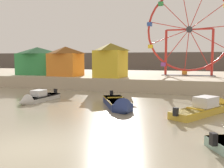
{
  "coord_description": "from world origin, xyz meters",
  "views": [
    {
      "loc": [
        5.8,
        -7.63,
        3.27
      ],
      "look_at": [
        -0.2,
        10.99,
        1.28
      ],
      "focal_mm": 41.02,
      "sensor_mm": 36.0,
      "label": 1
    }
  ],
  "objects_px": {
    "motorboat_mustard_yellow": "(209,108)",
    "motorboat_pale_grey": "(37,98)",
    "motorboat_navy_blue": "(119,105)",
    "ferris_wheel_red_frame": "(189,31)",
    "carnival_booth_yellow_awning": "(111,60)",
    "carnival_booth_green_kiosk": "(37,60)",
    "carnival_booth_orange_canopy": "(65,61)"
  },
  "relations": [
    {
      "from": "carnival_booth_yellow_awning",
      "to": "motorboat_pale_grey",
      "type": "bearing_deg",
      "value": -101.87
    },
    {
      "from": "motorboat_mustard_yellow",
      "to": "carnival_booth_green_kiosk",
      "type": "relative_size",
      "value": 1.18
    },
    {
      "from": "carnival_booth_orange_canopy",
      "to": "carnival_booth_yellow_awning",
      "type": "bearing_deg",
      "value": 1.28
    },
    {
      "from": "motorboat_mustard_yellow",
      "to": "motorboat_pale_grey",
      "type": "height_order",
      "value": "motorboat_mustard_yellow"
    },
    {
      "from": "motorboat_pale_grey",
      "to": "carnival_booth_orange_canopy",
      "type": "distance_m",
      "value": 10.31
    },
    {
      "from": "carnival_booth_orange_canopy",
      "to": "carnival_booth_green_kiosk",
      "type": "relative_size",
      "value": 0.83
    },
    {
      "from": "motorboat_pale_grey",
      "to": "ferris_wheel_red_frame",
      "type": "height_order",
      "value": "ferris_wheel_red_frame"
    },
    {
      "from": "motorboat_mustard_yellow",
      "to": "carnival_booth_orange_canopy",
      "type": "height_order",
      "value": "carnival_booth_orange_canopy"
    },
    {
      "from": "motorboat_mustard_yellow",
      "to": "motorboat_navy_blue",
      "type": "bearing_deg",
      "value": 127.7
    },
    {
      "from": "motorboat_mustard_yellow",
      "to": "carnival_booth_orange_canopy",
      "type": "xyz_separation_m",
      "value": [
        -14.81,
        9.66,
        2.68
      ]
    },
    {
      "from": "motorboat_mustard_yellow",
      "to": "motorboat_pale_grey",
      "type": "bearing_deg",
      "value": 121.11
    },
    {
      "from": "motorboat_mustard_yellow",
      "to": "motorboat_pale_grey",
      "type": "xyz_separation_m",
      "value": [
        -12.16,
        0.08,
        -0.03
      ]
    },
    {
      "from": "motorboat_navy_blue",
      "to": "carnival_booth_yellow_awning",
      "type": "bearing_deg",
      "value": 173.12
    },
    {
      "from": "motorboat_navy_blue",
      "to": "carnival_booth_orange_canopy",
      "type": "height_order",
      "value": "carnival_booth_orange_canopy"
    },
    {
      "from": "ferris_wheel_red_frame",
      "to": "carnival_booth_yellow_awning",
      "type": "bearing_deg",
      "value": -146.72
    },
    {
      "from": "motorboat_navy_blue",
      "to": "motorboat_mustard_yellow",
      "type": "bearing_deg",
      "value": 68.21
    },
    {
      "from": "motorboat_mustard_yellow",
      "to": "ferris_wheel_red_frame",
      "type": "relative_size",
      "value": 0.56
    },
    {
      "from": "motorboat_mustard_yellow",
      "to": "carnival_booth_orange_canopy",
      "type": "distance_m",
      "value": 17.88
    },
    {
      "from": "carnival_booth_orange_canopy",
      "to": "carnival_booth_green_kiosk",
      "type": "xyz_separation_m",
      "value": [
        -4.46,
        1.16,
        0.02
      ]
    },
    {
      "from": "motorboat_navy_blue",
      "to": "carnival_booth_orange_canopy",
      "type": "xyz_separation_m",
      "value": [
        -9.31,
        10.26,
        2.7
      ]
    },
    {
      "from": "ferris_wheel_red_frame",
      "to": "carnival_booth_yellow_awning",
      "type": "relative_size",
      "value": 2.75
    },
    {
      "from": "carnival_booth_green_kiosk",
      "to": "carnival_booth_yellow_awning",
      "type": "height_order",
      "value": "carnival_booth_yellow_awning"
    },
    {
      "from": "motorboat_mustard_yellow",
      "to": "ferris_wheel_red_frame",
      "type": "bearing_deg",
      "value": 37.85
    },
    {
      "from": "carnival_booth_green_kiosk",
      "to": "carnival_booth_yellow_awning",
      "type": "relative_size",
      "value": 1.31
    },
    {
      "from": "carnival_booth_yellow_awning",
      "to": "carnival_booth_orange_canopy",
      "type": "bearing_deg",
      "value": -178.01
    },
    {
      "from": "motorboat_navy_blue",
      "to": "carnival_booth_orange_canopy",
      "type": "relative_size",
      "value": 1.23
    },
    {
      "from": "motorboat_pale_grey",
      "to": "carnival_booth_yellow_awning",
      "type": "relative_size",
      "value": 1.21
    },
    {
      "from": "motorboat_navy_blue",
      "to": "ferris_wheel_red_frame",
      "type": "relative_size",
      "value": 0.49
    },
    {
      "from": "motorboat_mustard_yellow",
      "to": "ferris_wheel_red_frame",
      "type": "xyz_separation_m",
      "value": [
        -1.62,
        14.47,
        5.99
      ]
    },
    {
      "from": "motorboat_pale_grey",
      "to": "carnival_booth_orange_canopy",
      "type": "xyz_separation_m",
      "value": [
        -2.64,
        9.59,
        2.71
      ]
    },
    {
      "from": "ferris_wheel_red_frame",
      "to": "carnival_booth_green_kiosk",
      "type": "height_order",
      "value": "ferris_wheel_red_frame"
    },
    {
      "from": "motorboat_mustard_yellow",
      "to": "ferris_wheel_red_frame",
      "type": "distance_m",
      "value": 15.74
    }
  ]
}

